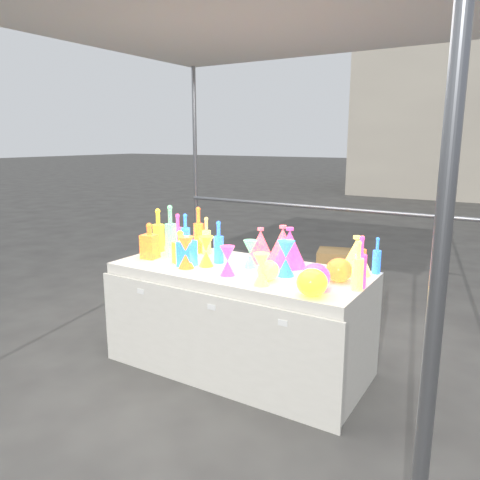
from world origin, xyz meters
The scene contains 33 objects.
ground centered at (0.00, 0.00, 0.00)m, with size 80.00×80.00×0.00m, color #5B5954.
canopy_tent centered at (0.00, 0.01, 2.38)m, with size 3.15×3.15×2.46m.
display_table centered at (0.00, -0.01, 0.37)m, with size 1.84×0.83×0.75m.
cardboard_box_closed centered at (-0.09, 2.38, 0.19)m, with size 0.52×0.38×0.38m, color #A9814C.
cardboard_box_flat centered at (-0.06, 1.90, 0.03)m, with size 0.60×0.43×0.05m, color #A9814C.
bottle_1 centered at (-0.62, 0.17, 0.91)m, with size 0.07×0.07×0.31m, color green, non-canonical shape.
bottle_2 centered at (-0.52, 0.22, 0.93)m, with size 0.08×0.08×0.37m, color orange, non-canonical shape.
bottle_3 centered at (-0.70, 0.18, 0.90)m, with size 0.08×0.08×0.31m, color blue, non-canonical shape.
bottle_4 centered at (-0.44, 0.22, 0.90)m, with size 0.07×0.07×0.29m, color #15877F, non-canonical shape.
bottle_5 centered at (-0.63, 0.00, 0.95)m, with size 0.09×0.09×0.40m, color #B9258C, non-canonical shape.
bottle_6 centered at (-0.82, 0.09, 0.92)m, with size 0.09×0.09×0.35m, color red, non-canonical shape.
bottle_7 centered at (-0.20, 0.03, 0.91)m, with size 0.07×0.07×0.31m, color green, non-canonical shape.
decanter_0 centered at (-0.44, -0.12, 0.87)m, with size 0.09×0.09×0.24m, color red, non-canonical shape.
decanter_1 centered at (-0.72, -0.13, 0.89)m, with size 0.11×0.11×0.27m, color orange, non-canonical shape.
decanter_2 centered at (-0.35, -0.16, 0.89)m, with size 0.11×0.11×0.27m, color green, non-canonical shape.
hourglass_0 centered at (-0.32, -0.20, 0.86)m, with size 0.11×0.11×0.23m, color orange, non-canonical shape.
hourglass_1 centered at (0.03, -0.20, 0.85)m, with size 0.10×0.10×0.20m, color blue, non-canonical shape.
hourglass_2 centered at (0.32, -0.28, 0.85)m, with size 0.10×0.10×0.20m, color #15877F, non-canonical shape.
hourglass_3 centered at (0.06, 0.04, 0.85)m, with size 0.10×0.10×0.20m, color #B9258C, non-canonical shape.
hourglass_4 centered at (-0.23, -0.09, 0.86)m, with size 0.11×0.11×0.22m, color red, non-canonical shape.
hourglass_5 centered at (0.36, -0.01, 0.87)m, with size 0.12×0.12×0.24m, color green, non-canonical shape.
globe_0 centered at (0.67, -0.30, 0.82)m, with size 0.18×0.18×0.14m, color red, non-canonical shape.
globe_1 centered at (0.31, -0.16, 0.81)m, with size 0.15×0.15×0.12m, color #15877F, non-canonical shape.
globe_2 centered at (0.71, 0.05, 0.82)m, with size 0.17×0.17×0.14m, color orange, non-canonical shape.
globe_3 centered at (0.64, -0.19, 0.82)m, with size 0.18×0.18×0.14m, color blue, non-canonical shape.
lampshade_0 centered at (0.19, 0.28, 0.89)m, with size 0.24×0.24×0.28m, color gold, non-canonical shape.
lampshade_1 centered at (0.03, 0.23, 0.88)m, with size 0.21×0.21×0.25m, color gold, non-canonical shape.
lampshade_2 centered at (0.28, 0.21, 0.89)m, with size 0.24×0.24×0.28m, color blue, non-canonical shape.
lampshade_3 centered at (0.74, 0.28, 0.88)m, with size 0.22×0.22×0.26m, color #15877F, non-canonical shape.
bottle_8 centered at (0.86, 0.36, 0.87)m, with size 0.06×0.06×0.25m, color green, non-canonical shape.
bottle_9 centered at (0.77, 0.30, 0.88)m, with size 0.06×0.06×0.26m, color orange, non-canonical shape.
bottle_10 centered at (0.86, 0.00, 0.91)m, with size 0.07×0.07×0.32m, color blue, non-canonical shape.
bottle_11 centered at (0.86, -0.06, 0.90)m, with size 0.07×0.07×0.30m, color #15877F, non-canonical shape.
Camera 1 is at (1.66, -2.72, 1.63)m, focal length 35.00 mm.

